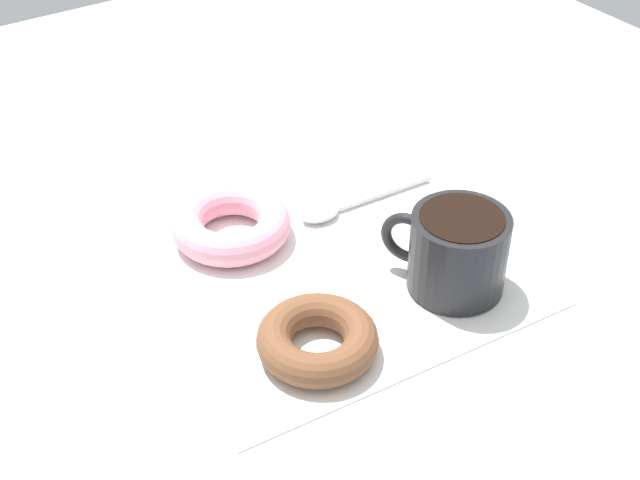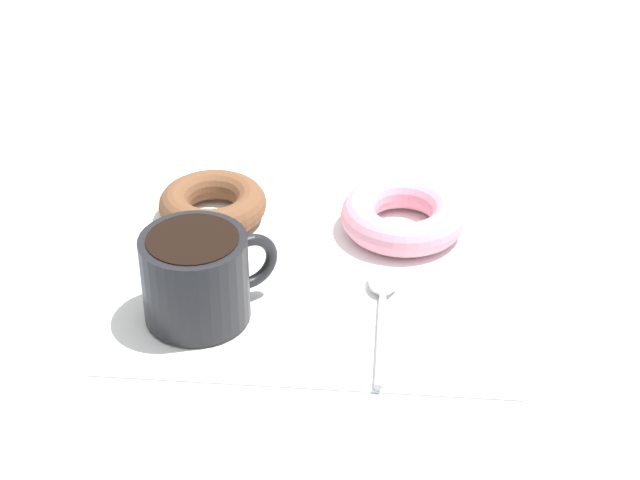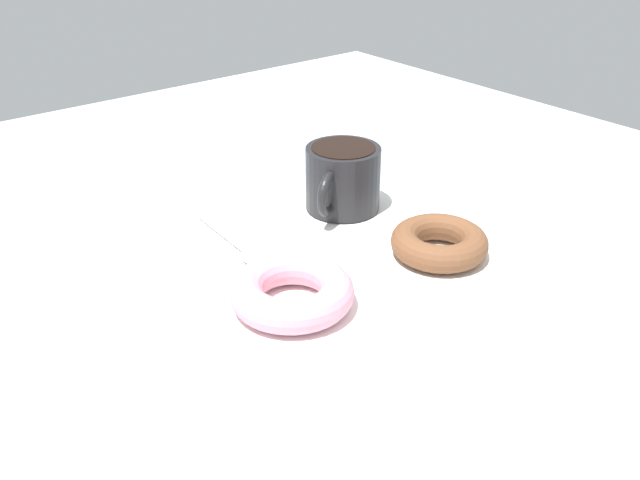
% 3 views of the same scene
% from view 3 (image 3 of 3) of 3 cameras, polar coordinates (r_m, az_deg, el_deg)
% --- Properties ---
extents(ground_plane, '(1.20, 1.20, 0.02)m').
position_cam_3_polar(ground_plane, '(0.66, -1.78, -3.19)').
color(ground_plane, '#B2BCC6').
extents(napkin, '(0.32, 0.32, 0.00)m').
position_cam_3_polar(napkin, '(0.67, 0.00, -1.63)').
color(napkin, white).
rests_on(napkin, ground_plane).
extents(coffee_cup, '(0.10, 0.08, 0.07)m').
position_cam_3_polar(coffee_cup, '(0.75, 1.80, 5.05)').
color(coffee_cup, black).
rests_on(coffee_cup, napkin).
extents(donut_near_cup, '(0.10, 0.10, 0.03)m').
position_cam_3_polar(donut_near_cup, '(0.59, -2.27, -4.14)').
color(donut_near_cup, pink).
rests_on(donut_near_cup, napkin).
extents(donut_far, '(0.09, 0.09, 0.03)m').
position_cam_3_polar(donut_far, '(0.67, 9.51, -0.19)').
color(donut_far, brown).
rests_on(donut_far, napkin).
extents(spoon, '(0.03, 0.14, 0.01)m').
position_cam_3_polar(spoon, '(0.68, -6.03, -0.76)').
color(spoon, silver).
rests_on(spoon, napkin).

